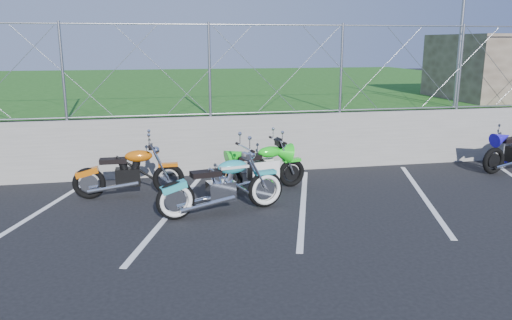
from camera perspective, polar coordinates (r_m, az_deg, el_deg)
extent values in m
plane|color=black|center=(7.92, -9.45, -8.23)|extent=(90.00, 90.00, 0.00)
cube|color=slate|center=(11.10, -10.29, 1.49)|extent=(30.00, 0.22, 1.30)
cube|color=#1C5015|center=(20.99, -10.98, 6.97)|extent=(30.00, 20.00, 1.30)
cylinder|color=gray|center=(10.88, -10.87, 15.02)|extent=(28.00, 0.03, 0.03)
cylinder|color=gray|center=(10.98, -10.44, 5.07)|extent=(28.00, 0.03, 0.03)
cylinder|color=gray|center=(13.48, 22.27, 12.00)|extent=(0.08, 0.08, 3.00)
cube|color=silver|center=(9.13, -25.03, -6.38)|extent=(1.49, 4.31, 0.01)
cube|color=silver|center=(8.86, -9.71, -5.86)|extent=(1.49, 4.31, 0.01)
cube|color=silver|center=(9.22, 5.41, -4.94)|extent=(1.49, 4.31, 0.01)
cube|color=silver|center=(10.16, 18.51, -3.87)|extent=(1.49, 4.31, 0.01)
torus|color=black|center=(8.38, -9.19, -4.59)|extent=(0.67, 0.25, 0.66)
torus|color=black|center=(8.89, 1.05, -3.36)|extent=(0.67, 0.25, 0.66)
cube|color=silver|center=(8.57, -4.04, -3.54)|extent=(0.51, 0.37, 0.34)
ellipsoid|color=teal|center=(8.54, -2.69, -0.78)|extent=(0.57, 0.35, 0.23)
cube|color=black|center=(8.40, -5.76, -1.57)|extent=(0.54, 0.34, 0.09)
cube|color=teal|center=(8.81, 1.06, -1.41)|extent=(0.41, 0.23, 0.06)
cylinder|color=silver|center=(8.55, -1.30, 1.45)|extent=(0.18, 0.72, 0.03)
torus|color=black|center=(9.87, -18.53, -2.54)|extent=(0.61, 0.11, 0.61)
torus|color=black|center=(9.80, -9.96, -2.15)|extent=(0.61, 0.11, 0.61)
cube|color=black|center=(9.79, -14.41, -1.86)|extent=(0.45, 0.28, 0.33)
ellipsoid|color=#CD5F0C|center=(9.69, -13.27, 0.44)|extent=(0.52, 0.24, 0.23)
cube|color=black|center=(9.73, -16.02, -0.08)|extent=(0.49, 0.24, 0.09)
cube|color=#CD5F0C|center=(9.73, -10.03, -0.54)|extent=(0.37, 0.15, 0.06)
cylinder|color=silver|center=(9.63, -12.10, 1.88)|extent=(0.03, 0.71, 0.03)
torus|color=black|center=(9.66, -3.13, -2.30)|extent=(0.59, 0.22, 0.58)
torus|color=black|center=(10.19, 4.09, -1.47)|extent=(0.59, 0.22, 0.58)
cube|color=black|center=(9.87, 0.48, -1.35)|extent=(0.49, 0.35, 0.33)
ellipsoid|color=#1BDE1E|center=(9.87, 1.60, 0.93)|extent=(0.54, 0.33, 0.22)
cube|color=black|center=(9.70, -0.87, 0.31)|extent=(0.52, 0.33, 0.09)
cube|color=#1BDE1E|center=(10.12, 4.11, 0.00)|extent=(0.39, 0.22, 0.06)
cylinder|color=silver|center=(9.89, 2.48, 2.28)|extent=(0.17, 0.68, 0.03)
torus|color=black|center=(12.34, 25.51, -0.07)|extent=(0.62, 0.23, 0.61)
cube|color=black|center=(12.58, 27.04, 2.04)|extent=(0.54, 0.34, 0.09)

